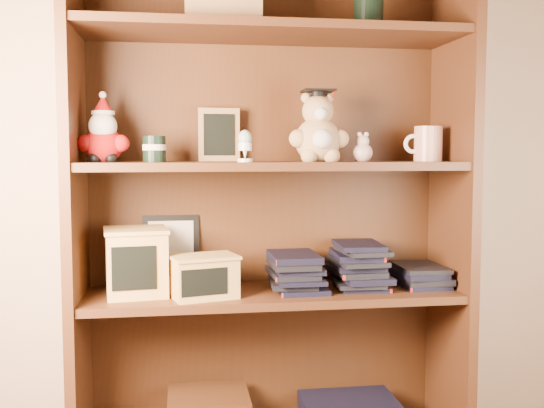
{
  "coord_description": "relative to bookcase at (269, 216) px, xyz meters",
  "views": [
    {
      "loc": [
        -0.22,
        -0.62,
        0.98
      ],
      "look_at": [
        0.06,
        1.3,
        0.82
      ],
      "focal_mm": 42.0,
      "sensor_mm": 36.0,
      "label": 1
    }
  ],
  "objects": [
    {
      "name": "bookcase",
      "position": [
        0.0,
        0.0,
        0.0
      ],
      "size": [
        1.2,
        0.35,
        1.6
      ],
      "color": "#4D2A16",
      "rests_on": "ground"
    },
    {
      "name": "shelf_lower",
      "position": [
        0.0,
        -0.05,
        -0.24
      ],
      "size": [
        1.14,
        0.33,
        0.02
      ],
      "color": "#4D2A16",
      "rests_on": "ground"
    },
    {
      "name": "shelf_upper",
      "position": [
        0.0,
        -0.05,
        0.16
      ],
      "size": [
        1.14,
        0.33,
        0.02
      ],
      "color": "#4D2A16",
      "rests_on": "ground"
    },
    {
      "name": "santa_plush",
      "position": [
        -0.5,
        -0.06,
        0.25
      ],
      "size": [
        0.15,
        0.11,
        0.21
      ],
      "color": "#A50F0F",
      "rests_on": "shelf_upper"
    },
    {
      "name": "teachers_tin",
      "position": [
        -0.35,
        -0.05,
        0.21
      ],
      "size": [
        0.07,
        0.07,
        0.08
      ],
      "color": "black",
      "rests_on": "shelf_upper"
    },
    {
      "name": "chalkboard_plaque",
      "position": [
        -0.15,
        0.06,
        0.25
      ],
      "size": [
        0.13,
        0.07,
        0.17
      ],
      "color": "#9E7547",
      "rests_on": "shelf_upper"
    },
    {
      "name": "egg_cup",
      "position": [
        -0.09,
        -0.13,
        0.22
      ],
      "size": [
        0.04,
        0.04,
        0.09
      ],
      "color": "white",
      "rests_on": "shelf_upper"
    },
    {
      "name": "grad_teddy_bear",
      "position": [
        0.15,
        -0.06,
        0.26
      ],
      "size": [
        0.19,
        0.16,
        0.23
      ],
      "color": "tan",
      "rests_on": "shelf_upper"
    },
    {
      "name": "pink_figurine",
      "position": [
        0.29,
        -0.05,
        0.21
      ],
      "size": [
        0.06,
        0.06,
        0.1
      ],
      "color": "#D0A7A0",
      "rests_on": "shelf_upper"
    },
    {
      "name": "teacher_mug",
      "position": [
        0.5,
        -0.05,
        0.23
      ],
      "size": [
        0.12,
        0.09,
        0.11
      ],
      "color": "silver",
      "rests_on": "shelf_upper"
    },
    {
      "name": "certificate_frame",
      "position": [
        -0.31,
        0.09,
        -0.12
      ],
      "size": [
        0.18,
        0.05,
        0.23
      ],
      "color": "black",
      "rests_on": "shelf_lower"
    },
    {
      "name": "treats_box",
      "position": [
        -0.41,
        -0.05,
        -0.13
      ],
      "size": [
        0.21,
        0.21,
        0.2
      ],
      "color": "#DAAB59",
      "rests_on": "shelf_lower"
    },
    {
      "name": "pencils_box",
      "position": [
        -0.21,
        -0.12,
        -0.16
      ],
      "size": [
        0.22,
        0.18,
        0.13
      ],
      "color": "#DAAB59",
      "rests_on": "shelf_lower"
    },
    {
      "name": "book_stack_left",
      "position": [
        0.08,
        -0.05,
        -0.17
      ],
      "size": [
        0.14,
        0.2,
        0.11
      ],
      "color": "black",
      "rests_on": "shelf_lower"
    },
    {
      "name": "book_stack_mid",
      "position": [
        0.28,
        -0.05,
        -0.16
      ],
      "size": [
        0.14,
        0.2,
        0.14
      ],
      "color": "black",
      "rests_on": "shelf_lower"
    },
    {
      "name": "book_stack_right",
      "position": [
        0.49,
        -0.05,
        -0.2
      ],
      "size": [
        0.14,
        0.2,
        0.06
      ],
      "color": "black",
      "rests_on": "shelf_lower"
    }
  ]
}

